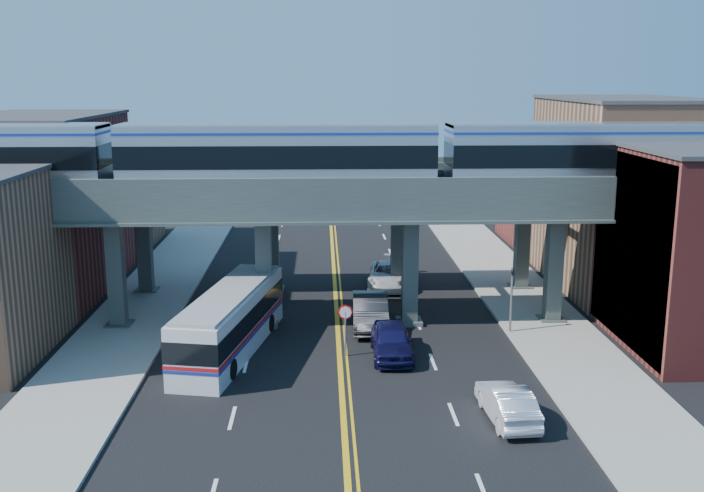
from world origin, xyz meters
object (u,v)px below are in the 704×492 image
(transit_train, at_px, (278,155))
(car_lane_c, at_px, (389,275))
(car_lane_a, at_px, (392,340))
(stop_sign, at_px, (345,322))
(traffic_signal, at_px, (512,293))
(car_parked_curb, at_px, (507,403))
(car_lane_b, at_px, (370,311))
(transit_bus, at_px, (230,322))
(car_lane_d, at_px, (397,271))

(transit_train, xyz_separation_m, car_lane_c, (6.63, 7.90, -8.65))
(car_lane_c, bearing_deg, car_lane_a, -87.65)
(stop_sign, xyz_separation_m, traffic_signal, (8.90, 3.00, 0.54))
(transit_train, relative_size, car_parked_curb, 11.52)
(car_lane_a, bearing_deg, car_lane_b, 99.67)
(traffic_signal, distance_m, car_lane_b, 7.68)
(transit_bus, relative_size, car_lane_c, 2.10)
(stop_sign, relative_size, car_parked_curb, 0.59)
(stop_sign, distance_m, car_lane_a, 2.45)
(car_lane_a, height_order, car_lane_b, car_lane_b)
(car_lane_d, distance_m, car_parked_curb, 21.84)
(car_lane_b, height_order, car_lane_d, car_lane_b)
(transit_train, distance_m, car_lane_d, 14.56)
(transit_train, height_order, car_lane_c, transit_train)
(transit_train, bearing_deg, car_lane_c, 49.98)
(car_lane_a, distance_m, car_lane_c, 13.08)
(transit_train, relative_size, car_lane_b, 9.39)
(stop_sign, xyz_separation_m, car_lane_a, (2.26, -0.15, -0.94))
(transit_train, distance_m, traffic_signal, 14.36)
(transit_train, relative_size, car_lane_c, 9.13)
(car_lane_d, xyz_separation_m, car_parked_curb, (2.40, -21.71, 0.02))
(car_lane_a, xyz_separation_m, car_parked_curb, (4.00, -7.43, -0.09))
(transit_bus, distance_m, car_lane_d, 16.28)
(car_parked_curb, bearing_deg, car_lane_d, -87.51)
(transit_bus, bearing_deg, traffic_signal, -71.17)
(traffic_signal, bearing_deg, car_lane_a, -154.64)
(transit_train, xyz_separation_m, car_parked_curb, (9.66, -12.58, -8.70))
(stop_sign, relative_size, car_lane_d, 0.53)
(car_lane_c, relative_size, car_parked_curb, 1.26)
(car_lane_a, bearing_deg, car_lane_d, 84.01)
(transit_train, height_order, stop_sign, transit_train)
(stop_sign, distance_m, traffic_signal, 9.41)
(traffic_signal, bearing_deg, stop_sign, -161.37)
(car_lane_b, bearing_deg, stop_sign, -106.83)
(transit_bus, relative_size, car_parked_curb, 2.65)
(transit_bus, bearing_deg, car_lane_d, -25.09)
(car_lane_a, relative_size, car_parked_curb, 1.09)
(stop_sign, relative_size, car_lane_c, 0.47)
(car_lane_b, bearing_deg, car_lane_a, -79.13)
(transit_bus, height_order, car_lane_d, transit_bus)
(stop_sign, height_order, transit_bus, transit_bus)
(car_lane_c, distance_m, car_lane_d, 1.38)
(traffic_signal, xyz_separation_m, car_lane_d, (-5.04, 11.13, -1.59))
(car_lane_a, relative_size, car_lane_b, 0.89)
(transit_train, bearing_deg, car_parked_curb, -52.48)
(traffic_signal, height_order, transit_bus, traffic_signal)
(transit_bus, bearing_deg, car_lane_b, -53.07)
(car_lane_b, distance_m, car_parked_curb, 12.98)
(car_lane_a, relative_size, car_lane_d, 0.98)
(car_lane_c, bearing_deg, car_lane_b, -95.04)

